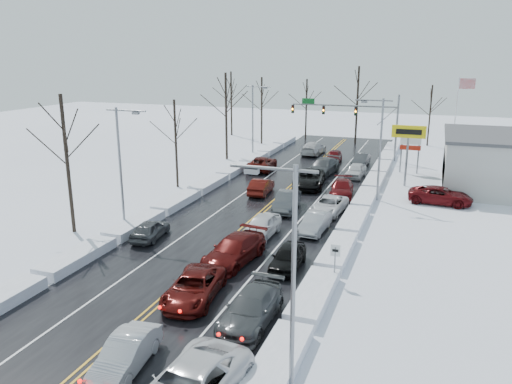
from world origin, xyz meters
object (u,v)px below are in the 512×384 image
at_px(tires_plus_sign, 409,136).
at_px(oncoming_car_0, 261,194).
at_px(traffic_signal_mast, 355,114).
at_px(flagpole, 457,113).

height_order(tires_plus_sign, oncoming_car_0, tires_plus_sign).
distance_m(traffic_signal_mast, flagpole, 11.90).
bearing_deg(flagpole, oncoming_car_0, -128.43).
relative_size(tires_plus_sign, oncoming_car_0, 1.36).
xyz_separation_m(tires_plus_sign, flagpole, (4.67, 14.01, 0.93)).
height_order(traffic_signal_mast, flagpole, flagpole).
relative_size(flagpole, oncoming_car_0, 2.26).
distance_m(traffic_signal_mast, oncoming_car_0, 21.02).
distance_m(traffic_signal_mast, tires_plus_sign, 13.92).
bearing_deg(oncoming_car_0, traffic_signal_mast, -109.54).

